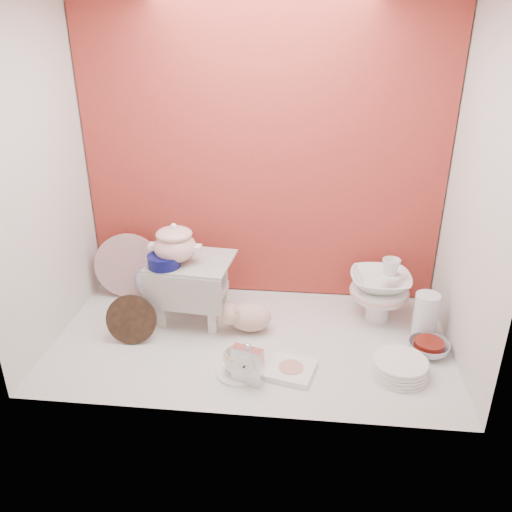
{
  "coord_description": "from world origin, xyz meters",
  "views": [
    {
      "loc": [
        0.23,
        -2.0,
        1.35
      ],
      "look_at": [
        0.02,
        0.02,
        0.42
      ],
      "focal_mm": 36.32,
      "sensor_mm": 36.0,
      "label": 1
    }
  ],
  "objects_px": {
    "step_stool": "(193,289)",
    "plush_pig": "(250,316)",
    "gold_rim_teacup": "(239,361)",
    "dinner_plate_stack": "(400,367)",
    "crystal_bowl": "(428,348)",
    "porcelain_tower": "(380,289)",
    "blue_white_vase": "(161,274)",
    "floral_platter": "(128,266)",
    "mantel_clock": "(248,364)",
    "soup_tureen": "(175,243)"
  },
  "relations": [
    {
      "from": "step_stool",
      "to": "plush_pig",
      "type": "xyz_separation_m",
      "value": [
        0.29,
        -0.09,
        -0.08
      ]
    },
    {
      "from": "step_stool",
      "to": "gold_rim_teacup",
      "type": "height_order",
      "value": "step_stool"
    },
    {
      "from": "dinner_plate_stack",
      "to": "crystal_bowl",
      "type": "bearing_deg",
      "value": 48.69
    },
    {
      "from": "crystal_bowl",
      "to": "dinner_plate_stack",
      "type": "bearing_deg",
      "value": -131.31
    },
    {
      "from": "porcelain_tower",
      "to": "gold_rim_teacup",
      "type": "bearing_deg",
      "value": -140.47
    },
    {
      "from": "porcelain_tower",
      "to": "blue_white_vase",
      "type": "bearing_deg",
      "value": 174.84
    },
    {
      "from": "crystal_bowl",
      "to": "porcelain_tower",
      "type": "bearing_deg",
      "value": 125.08
    },
    {
      "from": "floral_platter",
      "to": "crystal_bowl",
      "type": "xyz_separation_m",
      "value": [
        1.48,
        -0.38,
        -0.15
      ]
    },
    {
      "from": "mantel_clock",
      "to": "porcelain_tower",
      "type": "distance_m",
      "value": 0.81
    },
    {
      "from": "floral_platter",
      "to": "gold_rim_teacup",
      "type": "height_order",
      "value": "floral_platter"
    },
    {
      "from": "mantel_clock",
      "to": "crystal_bowl",
      "type": "bearing_deg",
      "value": 38.14
    },
    {
      "from": "soup_tureen",
      "to": "mantel_clock",
      "type": "distance_m",
      "value": 0.67
    },
    {
      "from": "step_stool",
      "to": "soup_tureen",
      "type": "bearing_deg",
      "value": -147.04
    },
    {
      "from": "dinner_plate_stack",
      "to": "porcelain_tower",
      "type": "relative_size",
      "value": 0.73
    },
    {
      "from": "mantel_clock",
      "to": "crystal_bowl",
      "type": "xyz_separation_m",
      "value": [
        0.77,
        0.29,
        -0.07
      ]
    },
    {
      "from": "step_stool",
      "to": "floral_platter",
      "type": "xyz_separation_m",
      "value": [
        -0.39,
        0.19,
        0.02
      ]
    },
    {
      "from": "mantel_clock",
      "to": "gold_rim_teacup",
      "type": "bearing_deg",
      "value": 147.67
    },
    {
      "from": "floral_platter",
      "to": "gold_rim_teacup",
      "type": "relative_size",
      "value": 2.75
    },
    {
      "from": "soup_tureen",
      "to": "blue_white_vase",
      "type": "distance_m",
      "value": 0.39
    },
    {
      "from": "step_stool",
      "to": "gold_rim_teacup",
      "type": "distance_m",
      "value": 0.52
    },
    {
      "from": "soup_tureen",
      "to": "crystal_bowl",
      "type": "relative_size",
      "value": 1.32
    },
    {
      "from": "floral_platter",
      "to": "blue_white_vase",
      "type": "xyz_separation_m",
      "value": [
        0.17,
        -0.0,
        -0.04
      ]
    },
    {
      "from": "mantel_clock",
      "to": "plush_pig",
      "type": "xyz_separation_m",
      "value": [
        -0.04,
        0.39,
        -0.02
      ]
    },
    {
      "from": "mantel_clock",
      "to": "plush_pig",
      "type": "distance_m",
      "value": 0.39
    },
    {
      "from": "floral_platter",
      "to": "plush_pig",
      "type": "height_order",
      "value": "floral_platter"
    },
    {
      "from": "plush_pig",
      "to": "porcelain_tower",
      "type": "bearing_deg",
      "value": 13.94
    },
    {
      "from": "step_stool",
      "to": "soup_tureen",
      "type": "xyz_separation_m",
      "value": [
        -0.07,
        -0.03,
        0.26
      ]
    },
    {
      "from": "step_stool",
      "to": "crystal_bowl",
      "type": "height_order",
      "value": "step_stool"
    },
    {
      "from": "porcelain_tower",
      "to": "floral_platter",
      "type": "bearing_deg",
      "value": 175.49
    },
    {
      "from": "mantel_clock",
      "to": "soup_tureen",
      "type": "bearing_deg",
      "value": 149.15
    },
    {
      "from": "step_stool",
      "to": "gold_rim_teacup",
      "type": "relative_size",
      "value": 2.97
    },
    {
      "from": "step_stool",
      "to": "mantel_clock",
      "type": "relative_size",
      "value": 2.02
    },
    {
      "from": "step_stool",
      "to": "soup_tureen",
      "type": "relative_size",
      "value": 1.59
    },
    {
      "from": "blue_white_vase",
      "to": "gold_rim_teacup",
      "type": "distance_m",
      "value": 0.79
    },
    {
      "from": "gold_rim_teacup",
      "to": "porcelain_tower",
      "type": "bearing_deg",
      "value": 39.53
    },
    {
      "from": "crystal_bowl",
      "to": "gold_rim_teacup",
      "type": "bearing_deg",
      "value": -164.04
    },
    {
      "from": "plush_pig",
      "to": "dinner_plate_stack",
      "type": "bearing_deg",
      "value": -24.58
    },
    {
      "from": "plush_pig",
      "to": "dinner_plate_stack",
      "type": "xyz_separation_m",
      "value": [
        0.66,
        -0.27,
        -0.04
      ]
    },
    {
      "from": "gold_rim_teacup",
      "to": "dinner_plate_stack",
      "type": "xyz_separation_m",
      "value": [
        0.67,
        0.06,
        -0.03
      ]
    },
    {
      "from": "floral_platter",
      "to": "dinner_plate_stack",
      "type": "bearing_deg",
      "value": -22.43
    },
    {
      "from": "floral_platter",
      "to": "blue_white_vase",
      "type": "distance_m",
      "value": 0.17
    },
    {
      "from": "floral_platter",
      "to": "mantel_clock",
      "type": "bearing_deg",
      "value": -43.16
    },
    {
      "from": "dinner_plate_stack",
      "to": "plush_pig",
      "type": "bearing_deg",
      "value": 157.56
    },
    {
      "from": "plush_pig",
      "to": "gold_rim_teacup",
      "type": "relative_size",
      "value": 2.04
    },
    {
      "from": "gold_rim_teacup",
      "to": "plush_pig",
      "type": "bearing_deg",
      "value": 88.69
    },
    {
      "from": "gold_rim_teacup",
      "to": "porcelain_tower",
      "type": "distance_m",
      "value": 0.81
    },
    {
      "from": "step_stool",
      "to": "dinner_plate_stack",
      "type": "relative_size",
      "value": 1.56
    },
    {
      "from": "step_stool",
      "to": "floral_platter",
      "type": "height_order",
      "value": "floral_platter"
    },
    {
      "from": "blue_white_vase",
      "to": "crystal_bowl",
      "type": "xyz_separation_m",
      "value": [
        1.31,
        -0.38,
        -0.11
      ]
    },
    {
      "from": "crystal_bowl",
      "to": "step_stool",
      "type": "bearing_deg",
      "value": 170.24
    }
  ]
}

